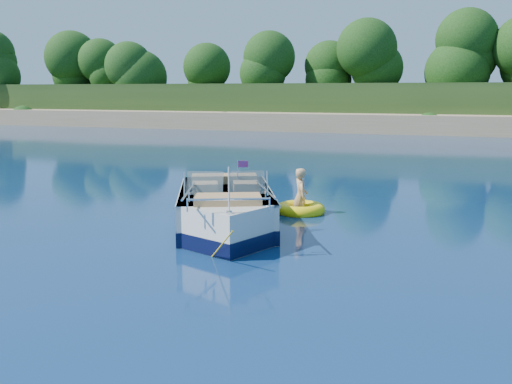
{
  "coord_description": "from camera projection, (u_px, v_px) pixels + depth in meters",
  "views": [
    {
      "loc": [
        4.22,
        -11.13,
        3.38
      ],
      "look_at": [
        -0.52,
        2.21,
        0.85
      ],
      "focal_mm": 40.0,
      "sensor_mm": 36.0,
      "label": 1
    }
  ],
  "objects": [
    {
      "name": "ground",
      "position": [
        244.0,
        249.0,
        12.31
      ],
      "size": [
        160.0,
        160.0,
        0.0
      ],
      "primitive_type": "plane",
      "color": "#0A254C",
      "rests_on": "ground"
    },
    {
      "name": "shoreline",
      "position": [
        424.0,
        110.0,
        71.3
      ],
      "size": [
        170.0,
        59.0,
        6.0
      ],
      "color": "#8D7252",
      "rests_on": "ground"
    },
    {
      "name": "treeline",
      "position": [
        412.0,
        65.0,
        49.37
      ],
      "size": [
        150.0,
        7.12,
        8.19
      ],
      "color": "#322010",
      "rests_on": "ground"
    },
    {
      "name": "motorboat",
      "position": [
        226.0,
        213.0,
        14.0
      ],
      "size": [
        3.88,
        5.93,
        2.12
      ],
      "rotation": [
        0.0,
        0.0,
        0.42
      ],
      "color": "silver",
      "rests_on": "ground"
    },
    {
      "name": "tow_tube",
      "position": [
        301.0,
        209.0,
        15.95
      ],
      "size": [
        1.57,
        1.57,
        0.36
      ],
      "rotation": [
        0.0,
        0.0,
        -0.16
      ],
      "color": "yellow",
      "rests_on": "ground"
    },
    {
      "name": "boy",
      "position": [
        300.0,
        212.0,
        16.06
      ],
      "size": [
        0.78,
        0.96,
        1.73
      ],
      "primitive_type": "imported",
      "rotation": [
        0.0,
        -0.17,
        2.09
      ],
      "color": "tan",
      "rests_on": "ground"
    }
  ]
}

